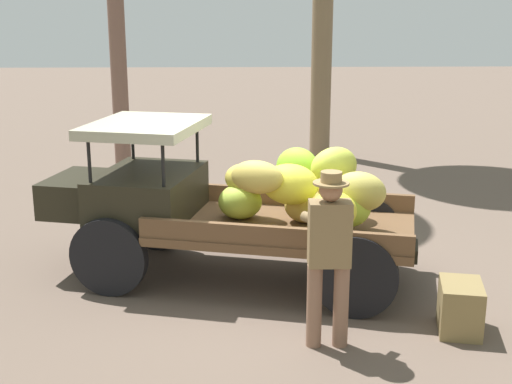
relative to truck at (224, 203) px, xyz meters
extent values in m
plane|color=brown|center=(-0.62, 0.12, -0.95)|extent=(60.00, 60.00, 0.00)
cube|color=black|center=(-0.29, 0.08, -0.44)|extent=(3.99, 1.38, 0.16)
cylinder|color=black|center=(1.31, 0.51, -0.49)|extent=(0.92, 0.36, 0.92)
cylinder|color=black|center=(0.93, -1.04, -0.49)|extent=(0.92, 0.36, 0.92)
cylinder|color=black|center=(-1.41, 1.18, -0.49)|extent=(0.92, 0.36, 0.92)
cylinder|color=black|center=(-1.79, -0.37, -0.49)|extent=(0.92, 0.36, 0.92)
cube|color=brown|center=(-0.72, 0.19, -0.26)|extent=(3.32, 2.39, 0.10)
cube|color=brown|center=(-0.53, 0.97, -0.10)|extent=(2.93, 0.79, 0.22)
cube|color=brown|center=(-0.92, -0.59, -0.10)|extent=(2.93, 0.79, 0.22)
cube|color=black|center=(0.93, -0.22, 0.07)|extent=(1.43, 1.74, 0.55)
cube|color=black|center=(1.80, -0.43, 0.01)|extent=(0.93, 1.20, 0.44)
cylinder|color=black|center=(1.51, 0.31, 0.62)|extent=(0.04, 0.04, 0.55)
cylinder|color=black|center=(1.20, -0.95, 0.62)|extent=(0.04, 0.04, 0.55)
cylinder|color=black|center=(0.65, 0.52, 0.62)|extent=(0.04, 0.04, 0.55)
cylinder|color=black|center=(0.34, -0.74, 0.62)|extent=(0.04, 0.04, 0.55)
cube|color=#ADAB8F|center=(0.93, -0.22, 0.89)|extent=(1.55, 1.77, 0.12)
ellipsoid|color=gold|center=(-0.99, 0.11, -0.01)|extent=(0.61, 0.66, 0.55)
ellipsoid|color=yellow|center=(-0.77, 0.34, 0.31)|extent=(0.79, 0.68, 0.49)
ellipsoid|color=#B0BC3E|center=(-1.32, -0.03, 0.42)|extent=(0.77, 0.76, 0.63)
ellipsoid|color=gold|center=(-1.25, -0.07, 0.04)|extent=(0.54, 0.54, 0.48)
ellipsoid|color=gold|center=(-0.30, -0.06, 0.28)|extent=(0.75, 0.68, 0.44)
ellipsoid|color=gold|center=(-1.20, 0.83, 0.14)|extent=(0.72, 0.74, 0.53)
ellipsoid|color=#87C32C|center=(-0.91, -0.36, 0.35)|extent=(0.67, 0.60, 0.53)
ellipsoid|color=gold|center=(-0.39, 0.41, 0.42)|extent=(0.72, 0.60, 0.41)
ellipsoid|color=tan|center=(-1.55, 0.44, 0.25)|extent=(0.74, 0.65, 0.54)
ellipsoid|color=#A9C540|center=(-0.20, -0.03, 0.00)|extent=(0.57, 0.63, 0.55)
ellipsoid|color=#ABC635|center=(-1.43, 0.49, 0.06)|extent=(0.62, 0.52, 0.49)
cylinder|color=#89634C|center=(-0.90, 1.82, -0.53)|extent=(0.15, 0.15, 0.84)
cylinder|color=#89634C|center=(-1.16, 1.82, -0.53)|extent=(0.15, 0.15, 0.84)
cube|color=olive|center=(-1.03, 1.82, 0.21)|extent=(0.40, 0.24, 0.63)
cylinder|color=olive|center=(-0.93, 1.72, 0.31)|extent=(0.32, 0.38, 0.10)
cylinder|color=olive|center=(-1.13, 1.72, 0.31)|extent=(0.33, 0.37, 0.10)
sphere|color=#9A694A|center=(-1.03, 1.82, 0.64)|extent=(0.22, 0.22, 0.22)
cylinder|color=olive|center=(-1.03, 1.82, 0.70)|extent=(0.34, 0.34, 0.02)
cylinder|color=olive|center=(-1.03, 1.82, 0.76)|extent=(0.20, 0.20, 0.10)
cube|color=olive|center=(-2.43, 1.55, -0.69)|extent=(0.53, 0.65, 0.52)
camera|label=1|loc=(-0.16, 8.04, 2.30)|focal=48.87mm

